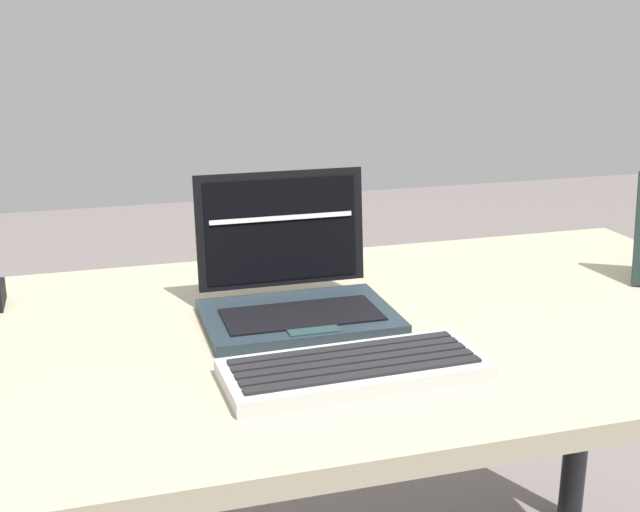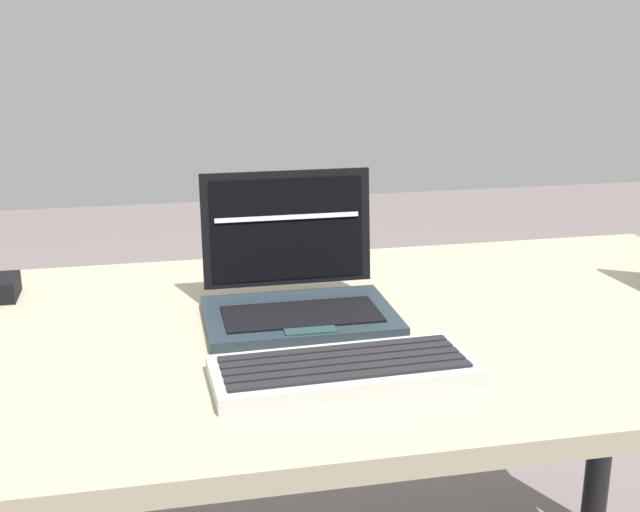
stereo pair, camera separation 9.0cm
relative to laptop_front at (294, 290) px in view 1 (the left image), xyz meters
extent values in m
cube|color=tan|center=(0.05, -0.05, -0.06)|extent=(1.51, 0.79, 0.03)
cylinder|color=black|center=(0.75, 0.28, -0.41)|extent=(0.06, 0.06, 0.67)
cube|color=#202C34|center=(0.00, -0.03, -0.03)|extent=(0.29, 0.21, 0.02)
cube|color=black|center=(0.00, -0.05, -0.02)|extent=(0.24, 0.11, 0.00)
cube|color=#213838|center=(0.00, -0.11, -0.02)|extent=(0.08, 0.03, 0.00)
cube|color=black|center=(0.00, 0.08, 0.08)|extent=(0.28, 0.03, 0.19)
cube|color=black|center=(0.00, 0.07, 0.08)|extent=(0.25, 0.02, 0.16)
cube|color=silver|center=(0.00, 0.07, 0.10)|extent=(0.24, 0.00, 0.01)
cube|color=beige|center=(0.02, -0.24, -0.03)|extent=(0.35, 0.15, 0.02)
cube|color=black|center=(0.02, -0.29, -0.02)|extent=(0.32, 0.03, 0.00)
cube|color=black|center=(0.02, -0.26, -0.02)|extent=(0.32, 0.03, 0.00)
cube|color=black|center=(0.02, -0.24, -0.02)|extent=(0.32, 0.03, 0.00)
cube|color=black|center=(0.02, -0.22, -0.02)|extent=(0.32, 0.03, 0.00)
cube|color=black|center=(0.02, -0.20, -0.02)|extent=(0.32, 0.03, 0.00)
camera|label=1|loc=(-0.30, -1.18, 0.42)|focal=45.92mm
camera|label=2|loc=(-0.21, -1.20, 0.42)|focal=45.92mm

